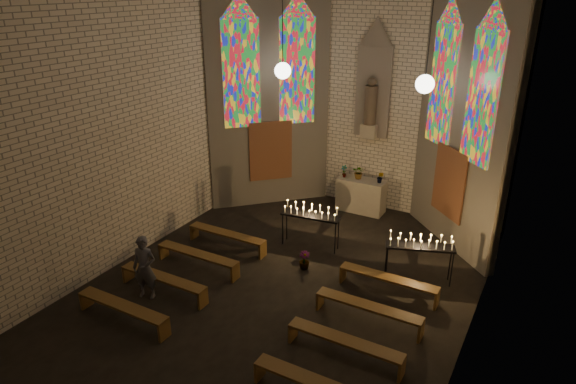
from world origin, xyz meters
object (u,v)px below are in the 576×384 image
object	(u,v)px
altar	(361,195)
votive_stand_left	(311,213)
visitor	(145,267)
aisle_flower_pot	(304,260)
votive_stand_right	(421,244)

from	to	relation	value
altar	votive_stand_left	xyz separation A→B (m)	(-0.32, -2.72, 0.46)
visitor	aisle_flower_pot	bearing A→B (deg)	29.26
votive_stand_left	visitor	size ratio (longest dim) A/B	1.07
aisle_flower_pot	visitor	xyz separation A→B (m)	(-2.46, -2.71, 0.50)
altar	aisle_flower_pot	size ratio (longest dim) A/B	3.14
aisle_flower_pot	votive_stand_left	size ratio (longest dim) A/B	0.29
votive_stand_left	votive_stand_right	distance (m)	2.91
aisle_flower_pot	visitor	distance (m)	3.69
visitor	votive_stand_left	bearing A→B (deg)	42.62
altar	votive_stand_right	bearing A→B (deg)	-49.15
altar	aisle_flower_pot	bearing A→B (deg)	-89.03
altar	votive_stand_right	xyz separation A→B (m)	(2.59, -2.99, 0.47)
altar	aisle_flower_pot	distance (m)	3.80
votive_stand_right	altar	bearing A→B (deg)	110.15
aisle_flower_pot	votive_stand_right	distance (m)	2.75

